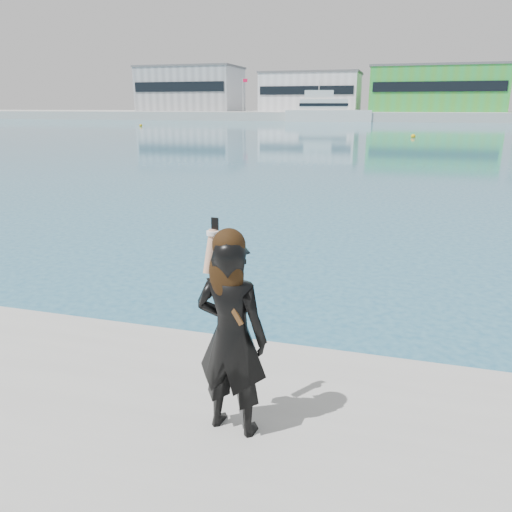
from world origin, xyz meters
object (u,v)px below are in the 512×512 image
(buoy_near, at_px, (413,138))
(woman, at_px, (231,331))
(motor_yacht, at_px, (325,110))
(buoy_far, at_px, (141,126))

(buoy_near, height_order, woman, woman)
(motor_yacht, height_order, buoy_near, motor_yacht)
(buoy_far, bearing_deg, woman, -60.84)
(buoy_far, relative_size, woman, 0.29)
(woman, bearing_deg, buoy_near, -85.12)
(motor_yacht, height_order, buoy_far, motor_yacht)
(buoy_far, xyz_separation_m, woman, (42.11, -75.47, 1.68))
(motor_yacht, distance_m, woman, 112.03)
(motor_yacht, distance_m, buoy_far, 44.10)
(buoy_far, bearing_deg, motor_yacht, 53.55)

